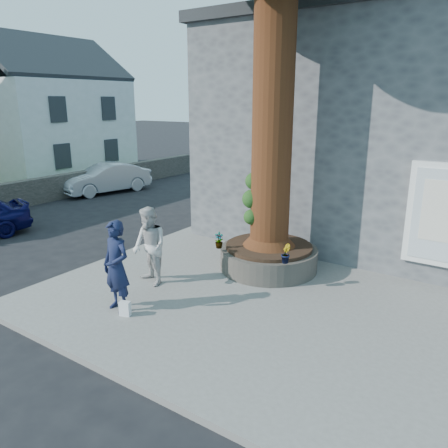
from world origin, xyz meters
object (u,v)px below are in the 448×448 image
Objects in this scene: planter at (269,257)px; woman at (149,246)px; car_silver at (106,178)px; man at (116,266)px.

planter is 2.87m from woman.
woman is at bearing -23.00° from car_silver.
planter is 3.80m from man.
man reaches higher than car_silver.
man is 1.03× the size of woman.
planter is 1.34× the size of woman.
woman reaches higher than car_silver.
man is 0.45× the size of car_silver.
man is (-1.36, -3.50, 0.59)m from planter.
woman is at bearing 110.52° from man.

